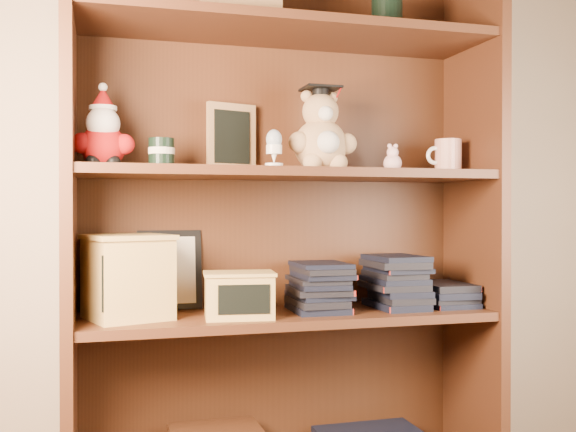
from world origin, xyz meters
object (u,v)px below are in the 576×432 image
at_px(treats_box, 128,276).
at_px(grad_teddy_bear, 321,137).
at_px(teacher_mug, 447,156).
at_px(bookcase, 282,230).

bearing_deg(treats_box, grad_teddy_bear, -0.69).
xyz_separation_m(teacher_mug, treats_box, (-0.94, -0.00, -0.34)).
bearing_deg(treats_box, teacher_mug, 0.06).
bearing_deg(treats_box, bookcase, 6.75).
xyz_separation_m(grad_teddy_bear, teacher_mug, (0.40, 0.01, -0.04)).
height_order(bookcase, treats_box, bookcase).
distance_m(grad_teddy_bear, teacher_mug, 0.40).
xyz_separation_m(bookcase, teacher_mug, (0.50, -0.05, 0.22)).
xyz_separation_m(grad_teddy_bear, treats_box, (-0.53, 0.01, -0.38)).
bearing_deg(bookcase, grad_teddy_bear, -30.49).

